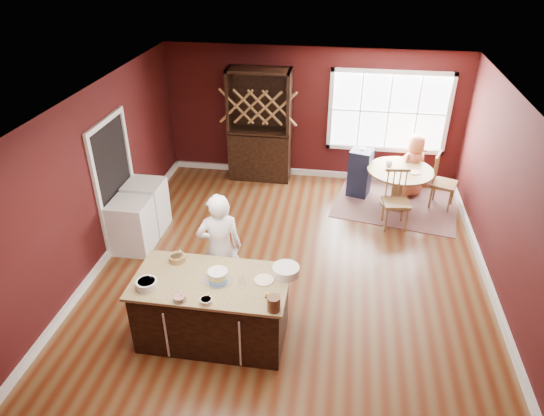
{
  "coord_description": "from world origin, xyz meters",
  "views": [
    {
      "loc": [
        0.65,
        -5.96,
        4.68
      ],
      "look_at": [
        -0.31,
        0.17,
        1.05
      ],
      "focal_mm": 32.0,
      "sensor_mm": 36.0,
      "label": 1
    }
  ],
  "objects": [
    {
      "name": "bowl_pink",
      "position": [
        -1.08,
        -1.88,
        0.95
      ],
      "size": [
        0.16,
        0.16,
        0.06
      ],
      "primitive_type": "cylinder",
      "color": "white",
      "rests_on": "kitchen_island"
    },
    {
      "name": "layer_cake",
      "position": [
        -0.73,
        -1.45,
        0.99
      ],
      "size": [
        0.34,
        0.34,
        0.14
      ],
      "primitive_type": null,
      "color": "silver",
      "rests_on": "kitchen_island"
    },
    {
      "name": "bowl_blue",
      "position": [
        -1.53,
        -1.71,
        0.97
      ],
      "size": [
        0.26,
        0.26,
        0.1
      ],
      "primitive_type": "cylinder",
      "color": "white",
      "rests_on": "kitchen_island"
    },
    {
      "name": "high_chair",
      "position": [
        1.03,
        2.77,
        0.5
      ],
      "size": [
        0.49,
        0.49,
        1.0
      ],
      "primitive_type": null,
      "rotation": [
        0.0,
        0.0,
        -0.26
      ],
      "color": "#141B31",
      "rests_on": "ground"
    },
    {
      "name": "hutch",
      "position": [
        -1.04,
        3.22,
        1.16
      ],
      "size": [
        1.26,
        0.53,
        2.31
      ],
      "primitive_type": "cube",
      "color": "black",
      "rests_on": "ground"
    },
    {
      "name": "white_tub",
      "position": [
        0.08,
        -1.21,
        0.98
      ],
      "size": [
        0.34,
        0.34,
        0.12
      ],
      "primitive_type": "cylinder",
      "color": "silver",
      "rests_on": "kitchen_island"
    },
    {
      "name": "rug",
      "position": [
        1.76,
        2.44,
        0.01
      ],
      "size": [
        2.53,
        2.11,
        0.01
      ],
      "primitive_type": "cube",
      "rotation": [
        0.0,
        0.0,
        -0.18
      ],
      "color": "brown",
      "rests_on": "ground"
    },
    {
      "name": "chair_north",
      "position": [
        2.06,
        3.22,
        0.45
      ],
      "size": [
        0.48,
        0.47,
        0.91
      ],
      "primitive_type": null,
      "rotation": [
        0.0,
        0.0,
        3.48
      ],
      "color": "brown",
      "rests_on": "ground"
    },
    {
      "name": "toddler",
      "position": [
        1.01,
        2.79,
        0.81
      ],
      "size": [
        0.18,
        0.14,
        0.26
      ],
      "primitive_type": null,
      "color": "#8CA5BF",
      "rests_on": "high_chair"
    },
    {
      "name": "stoneware_crock",
      "position": [
        0.03,
        -1.86,
        1.01
      ],
      "size": [
        0.15,
        0.15,
        0.18
      ],
      "primitive_type": "cylinder",
      "color": "brown",
      "rests_on": "kitchen_island"
    },
    {
      "name": "bowl_olive",
      "position": [
        -0.76,
        -1.87,
        0.95
      ],
      "size": [
        0.15,
        0.15,
        0.06
      ],
      "primitive_type": "cylinder",
      "color": "beige",
      "rests_on": "kitchen_island"
    },
    {
      "name": "dinner_plate",
      "position": [
        -0.17,
        -1.37,
        0.93
      ],
      "size": [
        0.24,
        0.24,
        0.02
      ],
      "primitive_type": "cylinder",
      "color": "#FBF8C8",
      "rests_on": "kitchen_island"
    },
    {
      "name": "seated_woman",
      "position": [
        2.05,
        2.94,
        0.62
      ],
      "size": [
        0.73,
        0.69,
        1.25
      ],
      "primitive_type": "imported",
      "rotation": [
        0.0,
        0.0,
        3.79
      ],
      "color": "#C36745",
      "rests_on": "ground"
    },
    {
      "name": "room_shell",
      "position": [
        0.0,
        0.0,
        1.35
      ],
      "size": [
        7.0,
        7.0,
        7.0
      ],
      "color": "brown",
      "rests_on": "ground"
    },
    {
      "name": "washer",
      "position": [
        -2.64,
        0.28,
        0.44
      ],
      "size": [
        0.61,
        0.59,
        0.88
      ],
      "primitive_type": "cube",
      "color": "white",
      "rests_on": "ground"
    },
    {
      "name": "table_cup",
      "position": [
        1.55,
        2.55,
        0.8
      ],
      "size": [
        0.12,
        0.12,
        0.1
      ],
      "primitive_type": "imported",
      "rotation": [
        0.0,
        0.0,
        -0.01
      ],
      "color": "white",
      "rests_on": "dining_table"
    },
    {
      "name": "toy_figurine",
      "position": [
        -0.08,
        -1.67,
        0.96
      ],
      "size": [
        0.04,
        0.04,
        0.07
      ],
      "primitive_type": null,
      "color": "yellow",
      "rests_on": "kitchen_island"
    },
    {
      "name": "dining_table",
      "position": [
        1.76,
        2.44,
        0.53
      ],
      "size": [
        1.23,
        1.23,
        0.75
      ],
      "color": "brown",
      "rests_on": "ground"
    },
    {
      "name": "chair_east",
      "position": [
        2.6,
        2.51,
        0.54
      ],
      "size": [
        0.56,
        0.57,
        1.07
      ],
      "primitive_type": null,
      "rotation": [
        0.0,
        0.0,
        1.23
      ],
      "color": "brown",
      "rests_on": "ground"
    },
    {
      "name": "dryer",
      "position": [
        -2.64,
        0.92,
        0.45
      ],
      "size": [
        0.62,
        0.6,
        0.9
      ],
      "primitive_type": "cube",
      "color": "white",
      "rests_on": "ground"
    },
    {
      "name": "table_plate",
      "position": [
        2.0,
        2.35,
        0.76
      ],
      "size": [
        0.22,
        0.22,
        0.02
      ],
      "primitive_type": "cylinder",
      "color": "beige",
      "rests_on": "dining_table"
    },
    {
      "name": "doorway",
      "position": [
        -2.97,
        0.6,
        1.02
      ],
      "size": [
        0.08,
        1.26,
        2.13
      ],
      "primitive_type": null,
      "color": "white",
      "rests_on": "room_shell"
    },
    {
      "name": "chair_south",
      "position": [
        1.66,
        1.64,
        0.53
      ],
      "size": [
        0.5,
        0.48,
        1.07
      ],
      "primitive_type": null,
      "rotation": [
        0.0,
        0.0,
        0.12
      ],
      "color": "brown",
      "rests_on": "ground"
    },
    {
      "name": "baker",
      "position": [
        -0.9,
        -0.7,
        0.85
      ],
      "size": [
        0.71,
        0.58,
        1.69
      ],
      "primitive_type": "imported",
      "rotation": [
        0.0,
        0.0,
        3.46
      ],
      "color": "white",
      "rests_on": "ground"
    },
    {
      "name": "drinking_glass",
      "position": [
        -0.42,
        -1.52,
        1.0
      ],
      "size": [
        0.08,
        0.08,
        0.16
      ],
      "primitive_type": "cylinder",
      "color": "silver",
      "rests_on": "kitchen_island"
    },
    {
      "name": "kitchen_island",
      "position": [
        -0.82,
        -1.46,
        0.44
      ],
      "size": [
        1.91,
        1.0,
        0.92
      ],
      "color": "black",
      "rests_on": "ground"
    },
    {
      "name": "window",
      "position": [
        1.5,
        3.47,
        1.5
      ],
      "size": [
        2.36,
        0.1,
        1.66
      ],
      "primitive_type": null,
      "color": "white",
      "rests_on": "room_shell"
    },
    {
      "name": "bowl_yellow",
      "position": [
        -1.35,
        -1.14,
        0.96
      ],
      "size": [
        0.21,
        0.21,
        0.08
      ],
      "primitive_type": "cylinder",
      "color": "brown",
      "rests_on": "kitchen_island"
    }
  ]
}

